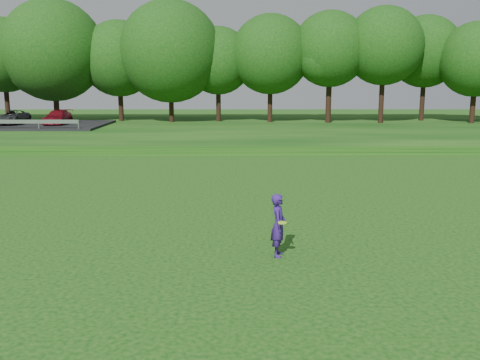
{
  "coord_description": "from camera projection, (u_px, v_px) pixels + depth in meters",
  "views": [
    {
      "loc": [
        -0.39,
        -13.52,
        4.64
      ],
      "look_at": [
        -0.32,
        4.11,
        1.3
      ],
      "focal_mm": 40.0,
      "sensor_mm": 36.0,
      "label": 1
    }
  ],
  "objects": [
    {
      "name": "berm",
      "position": [
        242.0,
        129.0,
        47.5
      ],
      "size": [
        130.0,
        30.0,
        0.6
      ],
      "primitive_type": "cube",
      "color": "#0B3B0C",
      "rests_on": "ground"
    },
    {
      "name": "walking_path",
      "position": [
        244.0,
        153.0,
        33.79
      ],
      "size": [
        130.0,
        1.6,
        0.04
      ],
      "primitive_type": "cube",
      "color": "gray",
      "rests_on": "ground"
    },
    {
      "name": "ground",
      "position": [
        253.0,
        257.0,
        14.15
      ],
      "size": [
        140.0,
        140.0,
        0.0
      ],
      "primitive_type": "plane",
      "color": "#0B3B0C",
      "rests_on": "ground"
    },
    {
      "name": "woman",
      "position": [
        278.0,
        225.0,
        14.1
      ],
      "size": [
        0.48,
        0.93,
        1.68
      ],
      "color": "navy",
      "rests_on": "ground"
    },
    {
      "name": "treeline",
      "position": [
        242.0,
        41.0,
        49.98
      ],
      "size": [
        104.0,
        7.0,
        15.0
      ],
      "primitive_type": null,
      "color": "#0E3C0E",
      "rests_on": "berm"
    }
  ]
}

